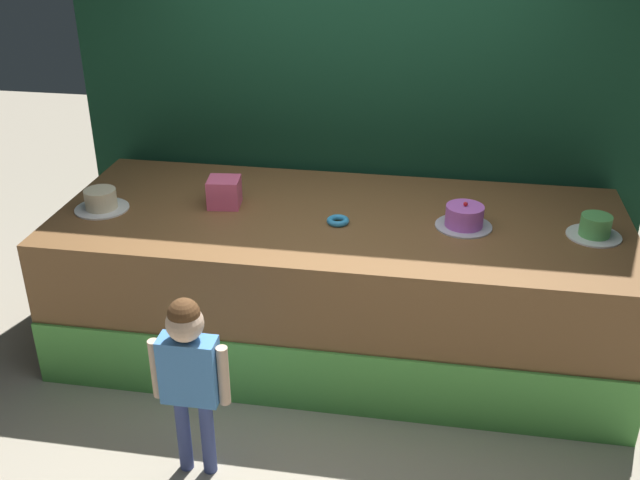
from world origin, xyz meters
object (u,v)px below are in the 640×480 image
Objects in this scene: donut at (338,221)px; cake_right at (595,227)px; cake_center at (464,217)px; cake_left at (101,201)px; child_figure at (189,364)px; pink_box at (224,192)px.

cake_right is (1.45, 0.07, 0.04)m from donut.
cake_left is at bearing -176.95° from cake_center.
pink_box is at bearing 97.86° from child_figure.
cake_center is (1.28, 1.21, 0.32)m from child_figure.
pink_box reaches higher than cake_right.
cake_right is (2.91, 0.11, -0.00)m from cake_left.
cake_center is 1.08× the size of cake_right.
child_figure is 3.34× the size of cake_right.
pink_box is at bearing 169.03° from donut.
cake_center reaches higher than cake_left.
pink_box is 2.18m from cake_right.
cake_left is 2.91m from cake_right.
cake_left is at bearing -166.09° from pink_box.
donut is (0.73, -0.14, -0.07)m from pink_box.
pink_box is 0.74m from donut.
cake_left and cake_right have the same top height.
cake_center reaches higher than cake_right.
cake_center is at bearing -2.52° from pink_box.
pink_box reaches higher than child_figure.
cake_left is 0.99× the size of cake_center.
pink_box reaches higher than donut.
cake_left is at bearing -178.46° from donut.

